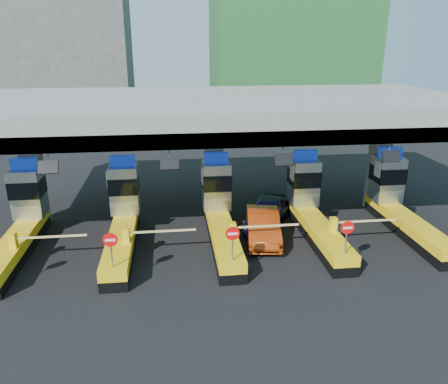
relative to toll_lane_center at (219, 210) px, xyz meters
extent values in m
plane|color=black|center=(0.00, -0.28, -1.40)|extent=(120.00, 120.00, 0.00)
cube|color=slate|center=(0.00, 2.72, 4.85)|extent=(28.00, 12.00, 1.50)
cube|color=#4C4C49|center=(0.00, -2.98, 4.45)|extent=(28.00, 0.60, 0.70)
cube|color=slate|center=(-10.00, 2.72, 1.35)|extent=(1.00, 1.00, 5.50)
cube|color=slate|center=(0.00, 2.72, 1.35)|extent=(1.00, 1.00, 5.50)
cube|color=slate|center=(10.00, 2.72, 1.35)|extent=(1.00, 1.00, 5.50)
cylinder|color=slate|center=(-7.50, -2.98, 3.85)|extent=(0.06, 0.06, 0.50)
cube|color=black|center=(-7.50, -3.18, 3.50)|extent=(0.80, 0.38, 0.54)
cylinder|color=slate|center=(-2.50, -2.98, 3.85)|extent=(0.06, 0.06, 0.50)
cube|color=black|center=(-2.50, -3.18, 3.50)|extent=(0.80, 0.38, 0.54)
cylinder|color=slate|center=(2.50, -2.98, 3.85)|extent=(0.06, 0.06, 0.50)
cube|color=black|center=(2.50, -3.18, 3.50)|extent=(0.80, 0.38, 0.54)
cylinder|color=slate|center=(7.50, -2.98, 3.85)|extent=(0.06, 0.06, 0.50)
cube|color=black|center=(7.50, -3.18, 3.50)|extent=(0.80, 0.38, 0.54)
cube|color=black|center=(-10.00, -1.28, -1.15)|extent=(1.20, 8.00, 0.50)
cube|color=#E5B70C|center=(-10.00, -1.28, -0.65)|extent=(1.20, 8.00, 0.50)
cube|color=#9EA3A8|center=(-10.00, 1.52, 0.90)|extent=(1.50, 1.50, 2.60)
cube|color=black|center=(-10.00, 1.50, 1.20)|extent=(1.56, 1.56, 0.90)
cube|color=#0C2DBF|center=(-10.00, 1.52, 2.48)|extent=(1.30, 0.35, 0.55)
cube|color=white|center=(-10.80, 1.22, 1.60)|extent=(0.06, 0.70, 0.90)
cube|color=#E5B70C|center=(-9.65, -2.48, -0.05)|extent=(0.30, 0.35, 0.70)
cube|color=white|center=(-8.00, -2.48, 0.05)|extent=(3.20, 0.08, 0.08)
cube|color=black|center=(-5.00, -1.28, -1.15)|extent=(1.20, 8.00, 0.50)
cube|color=#E5B70C|center=(-5.00, -1.28, -0.65)|extent=(1.20, 8.00, 0.50)
cube|color=#9EA3A8|center=(-5.00, 1.52, 0.90)|extent=(1.50, 1.50, 2.60)
cube|color=black|center=(-5.00, 1.50, 1.20)|extent=(1.56, 1.56, 0.90)
cube|color=#0C2DBF|center=(-5.00, 1.52, 2.48)|extent=(1.30, 0.35, 0.55)
cube|color=white|center=(-5.80, 1.22, 1.60)|extent=(0.06, 0.70, 0.90)
cylinder|color=slate|center=(-5.00, -4.88, 0.25)|extent=(0.07, 0.07, 1.30)
cylinder|color=red|center=(-5.00, -4.91, 0.85)|extent=(0.60, 0.04, 0.60)
cube|color=white|center=(-5.00, -4.93, 0.85)|extent=(0.42, 0.02, 0.10)
cube|color=#E5B70C|center=(-4.65, -2.48, -0.05)|extent=(0.30, 0.35, 0.70)
cube|color=white|center=(-3.00, -2.48, 0.05)|extent=(3.20, 0.08, 0.08)
cube|color=black|center=(0.00, -1.28, -1.15)|extent=(1.20, 8.00, 0.50)
cube|color=#E5B70C|center=(0.00, -1.28, -0.65)|extent=(1.20, 8.00, 0.50)
cube|color=#9EA3A8|center=(0.00, 1.52, 0.90)|extent=(1.50, 1.50, 2.60)
cube|color=black|center=(0.00, 1.50, 1.20)|extent=(1.56, 1.56, 0.90)
cube|color=#0C2DBF|center=(0.00, 1.52, 2.48)|extent=(1.30, 0.35, 0.55)
cube|color=white|center=(-0.80, 1.22, 1.60)|extent=(0.06, 0.70, 0.90)
cylinder|color=slate|center=(0.00, -4.88, 0.25)|extent=(0.07, 0.07, 1.30)
cylinder|color=red|center=(0.00, -4.91, 0.85)|extent=(0.60, 0.04, 0.60)
cube|color=white|center=(0.00, -4.93, 0.85)|extent=(0.42, 0.02, 0.10)
cube|color=#E5B70C|center=(0.35, -2.48, -0.05)|extent=(0.30, 0.35, 0.70)
cube|color=white|center=(2.00, -2.48, 0.05)|extent=(3.20, 0.08, 0.08)
cube|color=black|center=(5.00, -1.28, -1.15)|extent=(1.20, 8.00, 0.50)
cube|color=#E5B70C|center=(5.00, -1.28, -0.65)|extent=(1.20, 8.00, 0.50)
cube|color=#9EA3A8|center=(5.00, 1.52, 0.90)|extent=(1.50, 1.50, 2.60)
cube|color=black|center=(5.00, 1.50, 1.20)|extent=(1.56, 1.56, 0.90)
cube|color=#0C2DBF|center=(5.00, 1.52, 2.48)|extent=(1.30, 0.35, 0.55)
cube|color=white|center=(4.20, 1.22, 1.60)|extent=(0.06, 0.70, 0.90)
cylinder|color=slate|center=(5.00, -4.88, 0.25)|extent=(0.07, 0.07, 1.30)
cylinder|color=red|center=(5.00, -4.91, 0.85)|extent=(0.60, 0.04, 0.60)
cube|color=white|center=(5.00, -4.93, 0.85)|extent=(0.42, 0.02, 0.10)
cube|color=#E5B70C|center=(5.35, -2.48, -0.05)|extent=(0.30, 0.35, 0.70)
cube|color=white|center=(7.00, -2.48, 0.05)|extent=(3.20, 0.08, 0.08)
cube|color=black|center=(10.00, -1.28, -1.15)|extent=(1.20, 8.00, 0.50)
cube|color=#E5B70C|center=(10.00, -1.28, -0.65)|extent=(1.20, 8.00, 0.50)
cube|color=#9EA3A8|center=(10.00, 1.52, 0.90)|extent=(1.50, 1.50, 2.60)
cube|color=black|center=(10.00, 1.50, 1.20)|extent=(1.56, 1.56, 0.90)
cube|color=#0C2DBF|center=(10.00, 1.52, 2.48)|extent=(1.30, 0.35, 0.55)
cube|color=white|center=(9.20, 1.22, 1.60)|extent=(0.06, 0.70, 0.90)
cube|color=#E5B70C|center=(10.35, -2.48, -0.05)|extent=(0.30, 0.35, 0.70)
cube|color=#1E5926|center=(12.00, 31.72, 12.60)|extent=(18.00, 12.00, 28.00)
cube|color=#4C4C49|center=(-14.00, 35.72, 7.60)|extent=(14.00, 10.00, 18.00)
imported|color=black|center=(2.79, 0.83, -0.60)|extent=(3.64, 5.06, 1.60)
imported|color=#A2340C|center=(2.18, -0.88, -0.63)|extent=(2.25, 4.83, 1.53)
camera|label=1|loc=(-2.41, -21.38, 8.39)|focal=35.00mm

